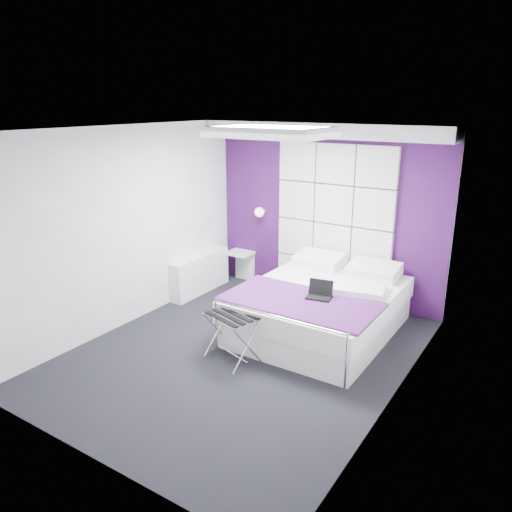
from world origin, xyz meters
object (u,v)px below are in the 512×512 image
at_px(bed, 320,308).
at_px(luggage_rack, 232,337).
at_px(radiator, 200,273).
at_px(nightstand, 240,253).
at_px(wall_lamp, 261,212).
at_px(laptop, 320,293).

xyz_separation_m(bed, luggage_rack, (-0.53, -1.22, -0.05)).
bearing_deg(radiator, luggage_rack, -41.49).
height_order(bed, nightstand, bed).
bearing_deg(radiator, wall_lamp, 49.90).
relative_size(radiator, bed, 0.54).
bearing_deg(nightstand, radiator, -110.50).
bearing_deg(nightstand, luggage_rack, -57.49).
bearing_deg(wall_lamp, nightstand, -173.84).
bearing_deg(radiator, laptop, -14.37).
distance_m(wall_lamp, bed, 2.06).
xyz_separation_m(nightstand, laptop, (2.08, -1.32, 0.18)).
distance_m(bed, laptop, 0.51).
bearing_deg(luggage_rack, wall_lamp, 131.32).
relative_size(radiator, luggage_rack, 2.12).
xyz_separation_m(luggage_rack, laptop, (0.68, 0.87, 0.40)).
height_order(radiator, bed, bed).
relative_size(nightstand, laptop, 1.38).
bearing_deg(bed, luggage_rack, -113.34).
distance_m(nightstand, luggage_rack, 2.61).
height_order(bed, luggage_rack, bed).
relative_size(radiator, nightstand, 2.97).
distance_m(nightstand, laptop, 2.47).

